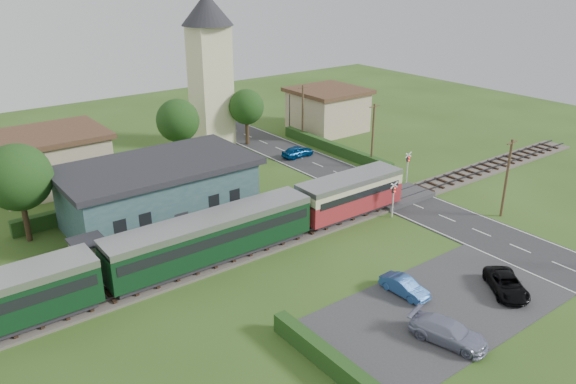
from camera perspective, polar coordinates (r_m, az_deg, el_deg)
ground at (r=45.98m, az=4.66°, el=-4.41°), size 120.00×120.00×0.00m
railway_track at (r=47.28m, az=3.06°, el=-3.43°), size 76.00×3.20×0.49m
road at (r=52.60m, az=12.86°, el=-1.34°), size 6.00×70.00×0.05m
car_park at (r=38.02m, az=15.18°, el=-11.32°), size 17.00×9.00×0.08m
crossing_deck at (r=53.70m, az=11.27°, el=-0.47°), size 6.20×3.40×0.45m
platform at (r=44.67m, az=-9.56°, el=-5.18°), size 30.00×3.00×0.45m
equipment_hut at (r=41.44m, az=-19.53°, el=-6.17°), size 2.30×2.30×2.55m
station_building at (r=48.45m, az=-12.98°, el=-0.00°), size 16.00×9.00×5.30m
train at (r=39.97m, az=-11.68°, el=-5.65°), size 43.20×2.90×3.40m
church_tower at (r=67.74m, az=-7.99°, el=13.25°), size 6.00×6.00×17.60m
house_west at (r=59.57m, az=-23.08°, el=3.06°), size 10.80×8.80×5.50m
house_east at (r=74.50m, az=4.05°, el=8.39°), size 8.80×8.80×5.50m
hedge_carpark at (r=31.87m, az=4.10°, el=-16.61°), size 0.80×9.00×1.20m
hedge_roadside at (r=65.63m, az=4.74°, el=4.45°), size 0.80×18.00×1.20m
hedge_station at (r=53.09m, az=-14.84°, el=-0.58°), size 22.00×0.80×1.30m
tree_a at (r=47.58m, az=-25.76°, el=1.34°), size 5.20×5.20×8.00m
tree_b at (r=61.28m, az=-11.13°, el=7.12°), size 4.60×4.60×7.34m
tree_c at (r=67.81m, az=-4.25°, el=8.61°), size 4.20×4.20×6.78m
utility_pole_b at (r=51.35m, az=21.33°, el=1.40°), size 1.40×0.22×7.00m
utility_pole_c at (r=60.62m, az=8.60°, el=5.76°), size 1.40×0.22×7.00m
utility_pole_d at (r=69.20m, az=1.49°, el=8.06°), size 1.40×0.22×7.00m
crossing_signal_near at (r=49.00m, az=10.67°, el=-0.25°), size 0.84×0.28×3.28m
crossing_signal_far at (r=57.05m, az=12.08°, el=2.89°), size 0.84×0.28×3.28m
streetlamp_east at (r=74.24m, az=0.16°, el=8.59°), size 0.30×0.30×5.15m
car_on_road at (r=63.97m, az=0.98°, el=4.14°), size 3.80×1.53×1.29m
car_park_blue at (r=38.54m, az=11.74°, el=-9.38°), size 1.37×3.57×1.16m
car_park_silver at (r=34.76m, az=15.98°, el=-13.51°), size 3.05×4.95×1.34m
car_park_dark at (r=40.69m, az=21.32°, el=-8.71°), size 4.17×4.64×1.20m
pedestrian_near at (r=47.11m, az=-3.42°, el=-1.84°), size 0.76×0.59×1.85m
pedestrian_far at (r=42.73m, az=-14.36°, el=-5.23°), size 0.83×0.99×1.81m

